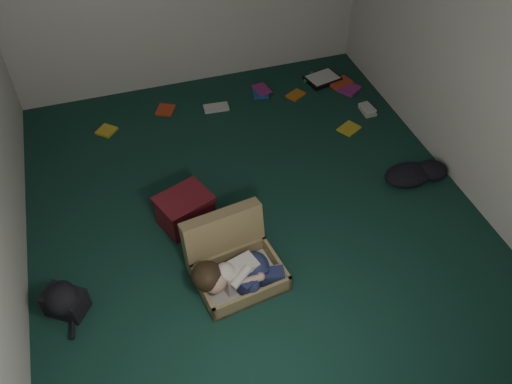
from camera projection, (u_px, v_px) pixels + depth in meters
floor at (251, 208)px, 5.04m from camera, size 4.50×4.50×0.00m
wall_front at (390, 344)px, 2.61m from camera, size 4.50×0.00×4.50m
wall_right at (476, 49)px, 4.56m from camera, size 0.00×4.50×4.50m
suitcase at (233, 260)px, 4.42m from camera, size 0.78×0.76×0.51m
person at (237, 274)px, 4.26m from camera, size 0.76×0.37×0.31m
maroon_bin at (185, 210)px, 4.81m from camera, size 0.55×0.49×0.31m
backpack at (65, 302)px, 4.18m from camera, size 0.49×0.47×0.23m
clothing_pile at (427, 179)px, 5.20m from camera, size 0.56×0.50×0.15m
paper_tray at (322, 79)px, 6.53m from camera, size 0.44×0.37×0.05m
book_scatter at (278, 102)px, 6.22m from camera, size 3.07×1.23×0.02m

